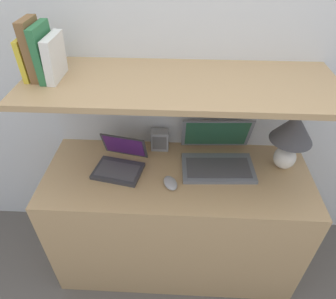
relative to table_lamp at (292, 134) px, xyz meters
The scene contains 14 objects.
ground_plane 1.21m from the table_lamp, 147.18° to the right, with size 12.00×12.00×0.00m, color #56514C.
wall_back 0.66m from the table_lamp, 156.33° to the left, with size 6.00×0.05×2.40m.
desk 0.84m from the table_lamp, behind, with size 1.43×0.56×0.78m.
back_riser 0.71m from the table_lamp, 160.21° to the left, with size 1.43×0.04×1.26m.
shelf 0.64m from the table_lamp, behind, with size 1.43×0.50×0.03m.
table_lamp is the anchor object (origin of this frame).
laptop_large 0.40m from the table_lamp, behind, with size 0.40×0.33×0.24m.
laptop_small 0.91m from the table_lamp, behind, with size 0.29×0.28×0.17m.
computer_mouse 0.66m from the table_lamp, 163.77° to the right, with size 0.10×0.12×0.03m.
router_box 0.71m from the table_lamp, 169.62° to the left, with size 0.10×0.06×0.12m.
book_yellow 1.30m from the table_lamp, behind, with size 0.02×0.13×0.18m.
book_brown 1.27m from the table_lamp, behind, with size 0.04×0.14×0.26m.
book_green 1.23m from the table_lamp, behind, with size 0.03×0.17×0.24m.
book_white 1.18m from the table_lamp, behind, with size 0.05×0.18×0.19m.
Camera 1 is at (0.01, -0.88, 1.89)m, focal length 32.00 mm.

